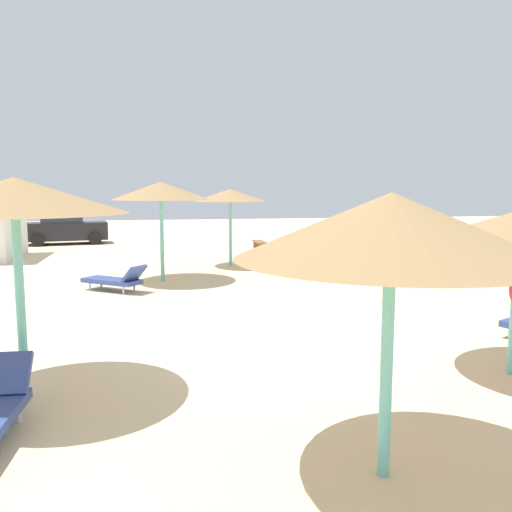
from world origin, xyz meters
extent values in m
plane|color=beige|center=(0.00, 0.00, 0.00)|extent=(80.00, 80.00, 0.00)
cylinder|color=#6BC6BC|center=(-2.14, 6.87, 1.29)|extent=(0.12, 0.12, 2.58)
cone|color=#9E7A4C|center=(-2.14, 6.87, 2.75)|extent=(3.00, 3.00, 0.54)
cylinder|color=#6BC6BC|center=(-4.18, -1.96, 1.29)|extent=(0.12, 0.12, 2.57)
cone|color=#9E7A4C|center=(-4.18, -1.96, 2.71)|extent=(2.90, 2.90, 0.47)
cylinder|color=#6BC6BC|center=(-0.28, -4.75, 1.12)|extent=(0.12, 0.12, 2.25)
cone|color=#9E7A4C|center=(-0.28, -4.75, 2.45)|extent=(2.94, 2.94, 0.62)
cylinder|color=#6BC6BC|center=(0.38, 9.62, 1.23)|extent=(0.12, 0.12, 2.46)
cone|color=#9E7A4C|center=(0.38, 9.62, 2.58)|extent=(2.61, 2.61, 0.45)
cube|color=#33478C|center=(-3.56, 5.53, 0.28)|extent=(1.73, 1.56, 0.12)
cube|color=#33478C|center=(-2.93, 5.04, 0.54)|extent=(0.74, 0.77, 0.46)
cylinder|color=silver|center=(-2.95, 5.33, 0.11)|extent=(0.06, 0.06, 0.22)
cylinder|color=silver|center=(-3.23, 4.99, 0.11)|extent=(0.06, 0.06, 0.22)
cylinder|color=silver|center=(-3.90, 6.08, 0.11)|extent=(0.06, 0.06, 0.22)
cylinder|color=silver|center=(-4.17, 5.73, 0.11)|extent=(0.06, 0.06, 0.22)
cube|color=#33478C|center=(-4.28, -2.58, 0.55)|extent=(0.67, 0.46, 0.47)
cylinder|color=silver|center=(-4.08, -2.79, 0.11)|extent=(0.06, 0.06, 0.22)
cylinder|color=silver|center=(4.19, -0.69, 0.11)|extent=(0.06, 0.06, 0.22)
cube|color=brown|center=(7.78, 13.68, 0.45)|extent=(1.52, 0.47, 0.08)
cube|color=brown|center=(7.23, 13.71, 0.21)|extent=(0.14, 0.37, 0.41)
cube|color=brown|center=(8.33, 13.66, 0.21)|extent=(0.14, 0.37, 0.41)
cube|color=brown|center=(7.00, 11.90, 0.45)|extent=(1.54, 0.59, 0.08)
cube|color=brown|center=(6.46, 11.83, 0.21)|extent=(0.17, 0.37, 0.41)
cube|color=brown|center=(7.55, 11.97, 0.21)|extent=(0.17, 0.37, 0.41)
cube|color=brown|center=(2.32, 13.60, 0.45)|extent=(0.45, 1.51, 0.08)
cube|color=brown|center=(2.34, 13.05, 0.21)|extent=(0.36, 0.13, 0.41)
cube|color=brown|center=(2.30, 14.15, 0.21)|extent=(0.36, 0.13, 0.41)
cube|color=black|center=(-6.73, 19.04, 0.67)|extent=(4.21, 2.28, 0.90)
cube|color=#262D38|center=(-6.93, 19.01, 1.42)|extent=(2.21, 1.84, 0.60)
cylinder|color=black|center=(-5.53, 20.11, 0.32)|extent=(0.67, 0.31, 0.64)
cylinder|color=black|center=(-5.26, 18.37, 0.32)|extent=(0.67, 0.31, 0.64)
cylinder|color=black|center=(-8.20, 19.70, 0.32)|extent=(0.67, 0.31, 0.64)
cylinder|color=black|center=(-7.93, 17.96, 0.32)|extent=(0.67, 0.31, 0.64)
camera|label=1|loc=(-2.46, -9.25, 2.79)|focal=36.79mm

